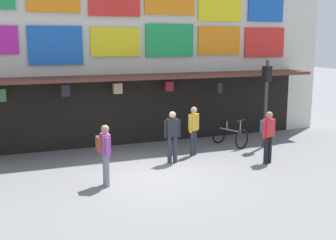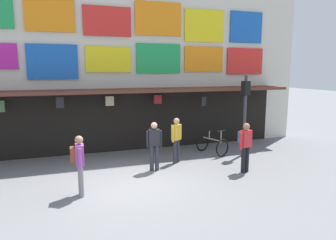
{
  "view_description": "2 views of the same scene",
  "coord_description": "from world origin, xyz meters",
  "px_view_note": "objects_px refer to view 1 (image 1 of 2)",
  "views": [
    {
      "loc": [
        -3.83,
        -11.1,
        3.86
      ],
      "look_at": [
        1.03,
        1.37,
        1.35
      ],
      "focal_mm": 45.02,
      "sensor_mm": 36.0,
      "label": 1
    },
    {
      "loc": [
        -1.69,
        -8.52,
        3.41
      ],
      "look_at": [
        1.71,
        1.55,
        1.64
      ],
      "focal_mm": 32.31,
      "sensor_mm": 36.0,
      "label": 2
    }
  ],
  "objects_px": {
    "traffic_light_far": "(266,89)",
    "pedestrian_in_black": "(105,151)",
    "pedestrian_in_red": "(268,133)",
    "pedestrian_in_purple": "(194,128)",
    "pedestrian_in_blue": "(172,134)",
    "bicycle_parked": "(230,136)"
  },
  "relations": [
    {
      "from": "pedestrian_in_black",
      "to": "pedestrian_in_red",
      "type": "relative_size",
      "value": 1.0
    },
    {
      "from": "pedestrian_in_purple",
      "to": "pedestrian_in_red",
      "type": "bearing_deg",
      "value": -43.33
    },
    {
      "from": "traffic_light_far",
      "to": "bicycle_parked",
      "type": "height_order",
      "value": "traffic_light_far"
    },
    {
      "from": "pedestrian_in_purple",
      "to": "pedestrian_in_blue",
      "type": "height_order",
      "value": "same"
    },
    {
      "from": "traffic_light_far",
      "to": "pedestrian_in_black",
      "type": "height_order",
      "value": "traffic_light_far"
    },
    {
      "from": "bicycle_parked",
      "to": "pedestrian_in_black",
      "type": "height_order",
      "value": "pedestrian_in_black"
    },
    {
      "from": "traffic_light_far",
      "to": "pedestrian_in_blue",
      "type": "height_order",
      "value": "traffic_light_far"
    },
    {
      "from": "traffic_light_far",
      "to": "pedestrian_in_red",
      "type": "bearing_deg",
      "value": -121.43
    },
    {
      "from": "pedestrian_in_black",
      "to": "pedestrian_in_blue",
      "type": "bearing_deg",
      "value": 28.74
    },
    {
      "from": "traffic_light_far",
      "to": "pedestrian_in_blue",
      "type": "xyz_separation_m",
      "value": [
        -3.94,
        -0.71,
        -1.19
      ]
    },
    {
      "from": "pedestrian_in_blue",
      "to": "pedestrian_in_purple",
      "type": "bearing_deg",
      "value": 30.39
    },
    {
      "from": "traffic_light_far",
      "to": "pedestrian_in_purple",
      "type": "distance_m",
      "value": 3.16
    },
    {
      "from": "pedestrian_in_purple",
      "to": "pedestrian_in_black",
      "type": "relative_size",
      "value": 1.0
    },
    {
      "from": "pedestrian_in_blue",
      "to": "traffic_light_far",
      "type": "bearing_deg",
      "value": 10.25
    },
    {
      "from": "bicycle_parked",
      "to": "pedestrian_in_purple",
      "type": "distance_m",
      "value": 2.0
    },
    {
      "from": "bicycle_parked",
      "to": "traffic_light_far",
      "type": "bearing_deg",
      "value": -25.75
    },
    {
      "from": "pedestrian_in_black",
      "to": "pedestrian_in_red",
      "type": "bearing_deg",
      "value": 2.8
    },
    {
      "from": "pedestrian_in_red",
      "to": "pedestrian_in_blue",
      "type": "xyz_separation_m",
      "value": [
        -2.83,
        1.11,
        -0.04
      ]
    },
    {
      "from": "pedestrian_in_black",
      "to": "pedestrian_in_blue",
      "type": "relative_size",
      "value": 1.0
    },
    {
      "from": "pedestrian_in_purple",
      "to": "pedestrian_in_red",
      "type": "distance_m",
      "value": 2.49
    },
    {
      "from": "pedestrian_in_red",
      "to": "traffic_light_far",
      "type": "bearing_deg",
      "value": 58.57
    },
    {
      "from": "pedestrian_in_purple",
      "to": "pedestrian_in_black",
      "type": "xyz_separation_m",
      "value": [
        -3.52,
        -1.97,
        0.04
      ]
    }
  ]
}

